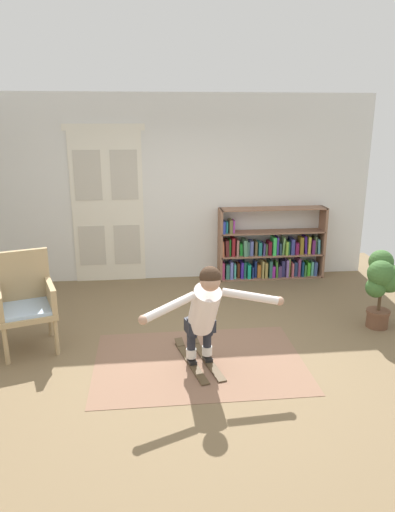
% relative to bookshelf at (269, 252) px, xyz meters
% --- Properties ---
extents(ground_plane, '(7.20, 7.20, 0.00)m').
position_rel_bookshelf_xyz_m(ground_plane, '(-1.36, -2.39, -0.44)').
color(ground_plane, brown).
extents(back_wall, '(6.00, 0.10, 2.90)m').
position_rel_bookshelf_xyz_m(back_wall, '(-1.36, 0.21, 1.01)').
color(back_wall, silver).
rests_on(back_wall, ground).
extents(double_door, '(1.22, 0.05, 2.45)m').
position_rel_bookshelf_xyz_m(double_door, '(-2.56, 0.15, 0.79)').
color(double_door, silver).
rests_on(double_door, ground).
extents(rug, '(2.24, 1.54, 0.01)m').
position_rel_bookshelf_xyz_m(rug, '(-1.44, -2.66, -0.44)').
color(rug, '#815E49').
rests_on(rug, ground).
extents(bookshelf, '(1.73, 0.30, 1.16)m').
position_rel_bookshelf_xyz_m(bookshelf, '(0.00, 0.00, 0.00)').
color(bookshelf, '#8B634C').
rests_on(bookshelf, ground).
extents(wicker_chair, '(0.76, 0.76, 1.10)m').
position_rel_bookshelf_xyz_m(wicker_chair, '(-3.34, -2.08, 0.14)').
color(wicker_chair, tan).
rests_on(wicker_chair, ground).
extents(potted_plant, '(0.46, 0.46, 0.98)m').
position_rel_bookshelf_xyz_m(potted_plant, '(0.89, -2.04, 0.18)').
color(potted_plant, brown).
rests_on(potted_plant, ground).
extents(skis_pair, '(0.47, 0.99, 0.07)m').
position_rel_bookshelf_xyz_m(skis_pair, '(-1.44, -2.62, -0.42)').
color(skis_pair, '#4E3C27').
rests_on(skis_pair, rug).
extents(person_skier, '(1.46, 0.77, 1.11)m').
position_rel_bookshelf_xyz_m(person_skier, '(-1.40, -2.82, 0.26)').
color(person_skier, white).
rests_on(person_skier, skis_pair).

